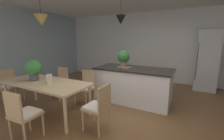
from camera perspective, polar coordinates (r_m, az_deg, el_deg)
The scene contains 16 objects.
ground_plane at distance 3.51m, azimuth 3.54°, elevation -16.65°, with size 10.00×8.40×0.04m, color brown.
wall_back_kitchen at distance 6.22m, azimuth 16.51°, elevation 8.38°, with size 10.00×0.12×2.70m, color white.
window_wall_left_glazing at distance 6.04m, azimuth -34.17°, elevation 6.82°, with size 0.06×8.40×2.70m, color #9EB7C6.
dining_table at distance 3.57m, azimuth -23.92°, elevation -5.16°, with size 1.99×0.87×0.74m.
chair_far_left at distance 4.46m, azimuth -19.15°, elevation -4.26°, with size 0.41×0.41×0.87m.
chair_kitchen_end at distance 2.75m, azimuth -5.20°, elevation -13.51°, with size 0.41×0.41×0.87m.
chair_near_right at distance 2.87m, azimuth -30.86°, elevation -14.05°, with size 0.42×0.42×0.87m.
chair_far_right at distance 3.86m, azimuth -10.02°, elevation -6.16°, with size 0.40×0.40×0.87m.
chair_window_end at distance 4.75m, azimuth -34.01°, elevation -4.67°, with size 0.42×0.42×0.87m.
kitchen_island at distance 4.06m, azimuth 8.03°, elevation -5.41°, with size 1.99×0.94×0.91m.
refrigerator at distance 5.73m, azimuth 32.34°, elevation 3.02°, with size 0.65×0.67×1.94m.
pendant_over_table at distance 3.44m, azimuth -25.30°, elevation 16.75°, with size 0.26×0.26×0.80m.
pendant_over_island_main at distance 4.07m, azimuth 3.36°, elevation 18.53°, with size 0.25×0.25×0.68m.
potted_plant_on_island at distance 4.03m, azimuth 4.38°, elevation 4.77°, with size 0.34×0.34×0.46m.
potted_plant_on_table at distance 3.72m, azimuth -27.73°, elevation 0.44°, with size 0.34×0.34×0.47m.
vase_on_dining_table at distance 3.37m, azimuth -22.73°, elevation -3.13°, with size 0.11×0.11×0.20m.
Camera 1 is at (1.28, -2.82, 1.63)m, focal length 24.03 mm.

